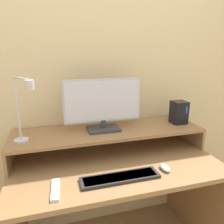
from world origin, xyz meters
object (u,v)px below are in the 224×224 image
Objects in this scene: monitor at (103,104)px; mouse at (165,168)px; desk_lamp at (23,109)px; router_dock at (179,112)px; remote_control at (55,190)px; keyboard at (120,177)px.

mouse is (0.30, -0.37, -0.34)m from monitor.
desk_lamp is at bearing -165.86° from monitor.
desk_lamp is 2.34× the size of router_dock.
monitor is 5.65× the size of mouse.
desk_lamp is (-0.50, -0.13, 0.04)m from monitor.
mouse is 0.66m from remote_control.
keyboard is (-0.60, -0.37, -0.24)m from router_dock.
desk_lamp is 4.21× the size of mouse.
router_dock is 1.80× the size of mouse.
router_dock is at bearing 31.92° from keyboard.
router_dock is 0.75m from keyboard.
desk_lamp reaches higher than keyboard.
remote_control is (-0.96, -0.38, -0.24)m from router_dock.
monitor is 1.18× the size of keyboard.
router_dock is (1.11, 0.11, -0.14)m from desk_lamp.
router_dock reaches higher than remote_control.
monitor is 0.52m from desk_lamp.
monitor is 0.61m from router_dock.
remote_control is at bearing -132.12° from monitor.
router_dock is at bearing -1.29° from monitor.
monitor reaches higher than router_dock.
monitor is at bearing 47.88° from remote_control.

